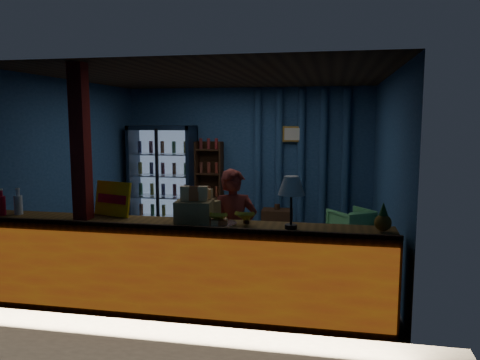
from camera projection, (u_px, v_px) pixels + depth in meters
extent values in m
plane|color=#515154|center=(220.00, 259.00, 6.80)|extent=(4.60, 4.60, 0.00)
plane|color=navy|center=(247.00, 158.00, 8.78)|extent=(4.60, 0.00, 4.60)
plane|color=navy|center=(166.00, 194.00, 4.50)|extent=(4.60, 0.00, 4.60)
plane|color=navy|center=(72.00, 167.00, 7.08)|extent=(0.00, 4.40, 4.40)
plane|color=navy|center=(388.00, 174.00, 6.19)|extent=(0.00, 4.40, 4.40)
plane|color=#472D19|center=(219.00, 77.00, 6.47)|extent=(4.60, 4.60, 0.00)
cube|color=brown|center=(178.00, 267.00, 4.90)|extent=(4.40, 0.55, 0.95)
cube|color=red|center=(168.00, 276.00, 4.61)|extent=(4.35, 0.02, 0.81)
cube|color=#371D11|center=(168.00, 227.00, 4.57)|extent=(4.40, 0.04, 0.04)
cube|color=maroon|center=(83.00, 187.00, 4.99)|extent=(0.16, 0.16, 2.60)
cube|color=black|center=(168.00, 175.00, 9.04)|extent=(1.20, 0.06, 1.90)
cube|color=black|center=(135.00, 176.00, 8.89)|extent=(0.06, 0.60, 1.90)
cube|color=black|center=(192.00, 177.00, 8.67)|extent=(0.06, 0.60, 1.90)
cube|color=black|center=(162.00, 128.00, 8.66)|extent=(1.20, 0.60, 0.08)
cube|color=black|center=(164.00, 224.00, 8.90)|extent=(1.20, 0.60, 0.08)
cube|color=#99B2D8|center=(167.00, 175.00, 8.99)|extent=(1.08, 0.02, 1.74)
cube|color=white|center=(158.00, 178.00, 8.51)|extent=(1.12, 0.02, 1.78)
cube|color=black|center=(157.00, 178.00, 8.49)|extent=(0.05, 0.05, 1.80)
cube|color=silver|center=(164.00, 217.00, 8.88)|extent=(1.08, 0.48, 0.02)
cylinder|color=#B9501A|center=(142.00, 209.00, 8.95)|extent=(0.07, 0.07, 0.22)
cylinder|color=#1B6E2B|center=(153.00, 210.00, 8.91)|extent=(0.07, 0.07, 0.22)
cylinder|color=#AAA31A|center=(164.00, 210.00, 8.86)|extent=(0.07, 0.07, 0.22)
cylinder|color=#1D1752|center=(175.00, 211.00, 8.82)|extent=(0.07, 0.07, 0.22)
cylinder|color=maroon|center=(187.00, 211.00, 8.78)|extent=(0.07, 0.07, 0.22)
cube|color=silver|center=(163.00, 196.00, 8.83)|extent=(1.08, 0.48, 0.02)
cylinder|color=#1B6E2B|center=(141.00, 189.00, 8.90)|extent=(0.07, 0.07, 0.22)
cylinder|color=#AAA31A|center=(152.00, 189.00, 8.86)|extent=(0.07, 0.07, 0.22)
cylinder|color=#1D1752|center=(163.00, 190.00, 8.81)|extent=(0.07, 0.07, 0.22)
cylinder|color=maroon|center=(175.00, 190.00, 8.77)|extent=(0.07, 0.07, 0.22)
cylinder|color=#B9501A|center=(186.00, 190.00, 8.73)|extent=(0.07, 0.07, 0.22)
cube|color=silver|center=(163.00, 175.00, 8.78)|extent=(1.08, 0.48, 0.02)
cylinder|color=#AAA31A|center=(140.00, 168.00, 8.85)|extent=(0.07, 0.07, 0.22)
cylinder|color=#1D1752|center=(152.00, 168.00, 8.80)|extent=(0.07, 0.07, 0.22)
cylinder|color=maroon|center=(163.00, 168.00, 8.76)|extent=(0.07, 0.07, 0.22)
cylinder|color=#B9501A|center=(174.00, 169.00, 8.72)|extent=(0.07, 0.07, 0.22)
cylinder|color=#1B6E2B|center=(186.00, 169.00, 8.67)|extent=(0.07, 0.07, 0.22)
cube|color=silver|center=(163.00, 154.00, 8.73)|extent=(1.08, 0.48, 0.02)
cylinder|color=#1D1752|center=(140.00, 147.00, 8.80)|extent=(0.07, 0.07, 0.22)
cylinder|color=maroon|center=(151.00, 147.00, 8.75)|extent=(0.07, 0.07, 0.22)
cylinder|color=#B9501A|center=(162.00, 147.00, 8.71)|extent=(0.07, 0.07, 0.22)
cylinder|color=#1B6E2B|center=(174.00, 147.00, 8.67)|extent=(0.07, 0.07, 0.22)
cylinder|color=#AAA31A|center=(186.00, 147.00, 8.62)|extent=(0.07, 0.07, 0.22)
cube|color=#371D11|center=(211.00, 183.00, 8.93)|extent=(0.50, 0.02, 1.60)
cube|color=#371D11|center=(197.00, 184.00, 8.85)|extent=(0.03, 0.28, 1.60)
cube|color=#371D11|center=(221.00, 185.00, 8.76)|extent=(0.03, 0.28, 1.60)
cube|color=#371D11|center=(210.00, 221.00, 8.89)|extent=(0.46, 0.26, 0.02)
cube|color=#371D11|center=(209.00, 197.00, 8.83)|extent=(0.46, 0.26, 0.02)
cube|color=#371D11|center=(209.00, 174.00, 8.78)|extent=(0.46, 0.26, 0.02)
cube|color=#371D11|center=(209.00, 150.00, 8.72)|extent=(0.46, 0.26, 0.02)
cylinder|color=navy|center=(257.00, 158.00, 8.68)|extent=(0.14, 0.14, 2.50)
cylinder|color=navy|center=(279.00, 158.00, 8.60)|extent=(0.14, 0.14, 2.50)
cylinder|color=navy|center=(301.00, 159.00, 8.53)|extent=(0.14, 0.14, 2.50)
cylinder|color=navy|center=(323.00, 159.00, 8.45)|extent=(0.14, 0.14, 2.50)
cylinder|color=navy|center=(346.00, 159.00, 8.37)|extent=(0.14, 0.14, 2.50)
cube|color=gold|center=(293.00, 134.00, 8.46)|extent=(0.36, 0.03, 0.28)
cube|color=silver|center=(293.00, 134.00, 8.44)|extent=(0.30, 0.01, 0.22)
imported|color=maroon|center=(234.00, 233.00, 5.32)|extent=(0.62, 0.52, 1.46)
imported|color=#5FBE6E|center=(351.00, 226.00, 7.67)|extent=(0.86, 0.86, 0.57)
cube|color=#371D11|center=(277.00, 223.00, 8.08)|extent=(0.53, 0.39, 0.47)
cylinder|color=#371D11|center=(277.00, 207.00, 8.05)|extent=(0.09, 0.09, 0.09)
cube|color=#E6B90C|center=(113.00, 199.00, 5.18)|extent=(0.48, 0.23, 0.38)
cube|color=#A90B1F|center=(112.00, 199.00, 5.16)|extent=(0.39, 0.14, 0.10)
cylinder|color=#A90B1F|center=(1.00, 206.00, 5.21)|extent=(0.09, 0.09, 0.21)
cylinder|color=#A90B1F|center=(1.00, 193.00, 5.20)|extent=(0.04, 0.04, 0.08)
cylinder|color=white|center=(0.00, 190.00, 5.19)|extent=(0.05, 0.05, 0.02)
cylinder|color=silver|center=(18.00, 205.00, 5.26)|extent=(0.09, 0.09, 0.21)
cylinder|color=silver|center=(18.00, 192.00, 5.24)|extent=(0.04, 0.04, 0.08)
cylinder|color=white|center=(17.00, 189.00, 5.24)|extent=(0.05, 0.05, 0.02)
cube|color=#9F884D|center=(194.00, 212.00, 4.81)|extent=(0.39, 0.33, 0.24)
cube|color=gold|center=(185.00, 193.00, 4.79)|extent=(0.10, 0.07, 0.15)
cube|color=#D25A27|center=(194.00, 193.00, 4.78)|extent=(0.10, 0.07, 0.15)
cube|color=gold|center=(203.00, 194.00, 4.77)|extent=(0.10, 0.07, 0.15)
cube|color=#9F884D|center=(201.00, 211.00, 4.95)|extent=(0.40, 0.37, 0.21)
cube|color=gold|center=(195.00, 194.00, 4.97)|extent=(0.10, 0.09, 0.13)
cube|color=#D25A27|center=(201.00, 195.00, 4.93)|extent=(0.10, 0.09, 0.13)
cube|color=gold|center=(207.00, 195.00, 4.88)|extent=(0.10, 0.09, 0.13)
cylinder|color=silver|center=(217.00, 224.00, 4.74)|extent=(0.40, 0.40, 0.02)
cube|color=gold|center=(225.00, 221.00, 4.72)|extent=(0.09, 0.06, 0.04)
cube|color=#D25A27|center=(224.00, 220.00, 4.78)|extent=(0.11, 0.11, 0.04)
cube|color=gold|center=(219.00, 219.00, 4.81)|extent=(0.06, 0.09, 0.04)
cube|color=#D25A27|center=(213.00, 219.00, 4.80)|extent=(0.11, 0.11, 0.04)
cube|color=gold|center=(210.00, 220.00, 4.75)|extent=(0.09, 0.06, 0.04)
cube|color=#D25A27|center=(210.00, 222.00, 4.69)|extent=(0.11, 0.11, 0.04)
cube|color=gold|center=(215.00, 222.00, 4.66)|extent=(0.06, 0.09, 0.04)
cube|color=#D25A27|center=(221.00, 222.00, 4.67)|extent=(0.11, 0.11, 0.04)
cylinder|color=black|center=(291.00, 227.00, 4.59)|extent=(0.12, 0.12, 0.04)
cylinder|color=black|center=(291.00, 208.00, 4.56)|extent=(0.02, 0.02, 0.37)
cone|color=white|center=(291.00, 186.00, 4.53)|extent=(0.26, 0.26, 0.18)
sphere|color=olive|center=(383.00, 223.00, 4.44)|extent=(0.16, 0.16, 0.16)
cone|color=#1C511B|center=(383.00, 209.00, 4.42)|extent=(0.09, 0.09, 0.13)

